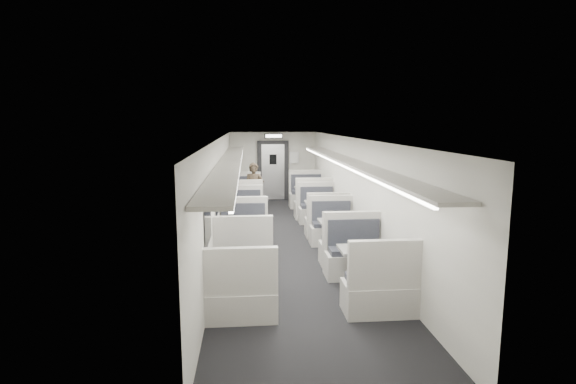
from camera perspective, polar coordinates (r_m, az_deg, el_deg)
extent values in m
cube|color=black|center=(10.25, 0.01, -7.04)|extent=(3.00, 12.00, 0.12)
cube|color=white|center=(9.86, 0.01, 7.19)|extent=(3.00, 12.00, 0.12)
cube|color=silver|center=(15.98, -1.95, 3.32)|extent=(3.00, 0.12, 2.40)
cube|color=silver|center=(4.16, 7.75, -13.17)|extent=(3.00, 0.12, 2.40)
cube|color=silver|center=(9.96, -8.96, -0.19)|extent=(0.12, 12.00, 2.40)
cube|color=silver|center=(10.24, 8.74, 0.06)|extent=(0.12, 12.00, 2.40)
cube|color=#B0ABA5|center=(12.99, -5.56, -2.36)|extent=(1.06, 0.59, 0.45)
cube|color=#20242A|center=(12.97, -5.57, -1.15)|extent=(0.94, 0.47, 0.10)
cube|color=#B0ABA5|center=(12.68, -5.60, -0.01)|extent=(1.06, 0.12, 0.70)
cube|color=#B0ABA5|center=(14.52, -5.52, -1.16)|extent=(1.06, 0.59, 0.45)
cube|color=#20242A|center=(14.45, -5.54, -0.11)|extent=(0.94, 0.47, 0.10)
cube|color=#B0ABA5|center=(14.65, -5.55, 1.19)|extent=(1.06, 0.12, 0.70)
cylinder|color=silver|center=(13.74, -5.54, -1.24)|extent=(0.10, 0.10, 0.69)
cylinder|color=silver|center=(13.80, -5.52, -2.59)|extent=(0.36, 0.36, 0.03)
cube|color=gray|center=(13.67, -5.57, 0.34)|extent=(0.88, 0.60, 0.04)
cube|color=#B0ABA5|center=(10.59, -5.63, -5.03)|extent=(0.99, 0.55, 0.42)
cube|color=#20242A|center=(10.56, -5.65, -3.64)|extent=(0.88, 0.44, 0.09)
cube|color=#B0ABA5|center=(10.28, -5.69, -2.38)|extent=(0.99, 0.11, 0.66)
cube|color=#B0ABA5|center=(12.02, -5.58, -3.35)|extent=(0.99, 0.55, 0.42)
cube|color=#20242A|center=(11.94, -5.60, -2.17)|extent=(0.88, 0.44, 0.09)
cube|color=#B0ABA5|center=(12.12, -5.61, -0.66)|extent=(0.99, 0.11, 0.66)
cylinder|color=silver|center=(11.28, -5.61, -3.58)|extent=(0.09, 0.09, 0.65)
cylinder|color=silver|center=(11.35, -5.59, -5.11)|extent=(0.34, 0.34, 0.03)
cube|color=gray|center=(11.21, -5.64, -1.78)|extent=(0.83, 0.56, 0.04)
cube|color=#B0ABA5|center=(8.21, -5.76, -9.09)|extent=(1.06, 0.59, 0.45)
cube|color=#20242A|center=(8.16, -5.79, -7.18)|extent=(0.94, 0.47, 0.10)
cube|color=#B0ABA5|center=(7.84, -5.84, -5.56)|extent=(1.06, 0.12, 0.70)
cube|color=#B0ABA5|center=(9.71, -5.67, -6.24)|extent=(1.06, 0.59, 0.45)
cube|color=#20242A|center=(9.62, -5.70, -4.70)|extent=(0.94, 0.47, 0.10)
cube|color=#B0ABA5|center=(9.79, -5.71, -2.64)|extent=(1.06, 0.12, 0.70)
cylinder|color=silver|center=(8.93, -5.72, -6.80)|extent=(0.10, 0.10, 0.69)
cylinder|color=silver|center=(9.02, -5.69, -8.83)|extent=(0.36, 0.36, 0.03)
cube|color=gray|center=(8.83, -5.76, -4.39)|extent=(0.88, 0.60, 0.04)
cube|color=#B0ABA5|center=(6.58, -5.90, -13.91)|extent=(1.00, 0.56, 0.43)
cube|color=#20242A|center=(6.51, -5.94, -11.70)|extent=(0.89, 0.45, 0.09)
cube|color=#B0ABA5|center=(6.19, -6.01, -9.99)|extent=(1.00, 0.11, 0.66)
cube|color=#B0ABA5|center=(7.96, -5.78, -9.78)|extent=(1.00, 0.56, 0.43)
cube|color=#20242A|center=(7.85, -5.81, -8.04)|extent=(0.89, 0.45, 0.09)
cube|color=#B0ABA5|center=(8.00, -5.82, -5.61)|extent=(1.00, 0.11, 0.66)
cylinder|color=silver|center=(7.22, -5.85, -10.80)|extent=(0.09, 0.09, 0.65)
cylinder|color=silver|center=(7.33, -5.81, -13.10)|extent=(0.34, 0.34, 0.03)
cube|color=gray|center=(7.11, -5.89, -8.03)|extent=(0.83, 0.57, 0.04)
cube|color=#B0ABA5|center=(13.01, 3.29, -2.28)|extent=(1.10, 0.61, 0.47)
cube|color=#20242A|center=(12.99, 3.28, -1.01)|extent=(0.98, 0.49, 0.10)
cube|color=#B0ABA5|center=(12.69, 3.46, 0.18)|extent=(1.10, 0.12, 0.73)
cube|color=#B0ABA5|center=(14.59, 2.36, -1.04)|extent=(1.10, 0.61, 0.47)
cube|color=#20242A|center=(14.51, 2.38, 0.05)|extent=(0.98, 0.49, 0.10)
cube|color=#B0ABA5|center=(14.72, 2.26, 1.40)|extent=(1.10, 0.12, 0.73)
cylinder|color=silver|center=(13.78, 2.80, -1.12)|extent=(0.10, 0.10, 0.72)
cylinder|color=silver|center=(13.84, 2.79, -2.51)|extent=(0.37, 0.37, 0.03)
cube|color=gray|center=(13.71, 2.81, 0.53)|extent=(0.92, 0.62, 0.04)
cube|color=#B0ABA5|center=(10.98, 4.90, -4.50)|extent=(1.02, 0.57, 0.43)
cube|color=#20242A|center=(10.95, 4.89, -3.12)|extent=(0.90, 0.45, 0.10)
cube|color=#B0ABA5|center=(10.67, 5.13, -1.87)|extent=(1.02, 0.12, 0.67)
cube|color=#B0ABA5|center=(12.42, 3.70, -2.90)|extent=(1.02, 0.57, 0.43)
cube|color=#20242A|center=(12.35, 3.73, -1.73)|extent=(0.90, 0.45, 0.10)
cube|color=#B0ABA5|center=(12.52, 3.58, -0.24)|extent=(1.02, 0.12, 0.67)
cylinder|color=silver|center=(11.68, 4.27, -3.10)|extent=(0.10, 0.10, 0.66)
cylinder|color=silver|center=(11.75, 4.25, -4.61)|extent=(0.35, 0.35, 0.03)
cube|color=gray|center=(11.61, 4.29, -1.31)|extent=(0.84, 0.58, 0.04)
cube|color=#B0ABA5|center=(8.92, 7.35, -7.74)|extent=(1.00, 0.56, 0.43)
cube|color=#20242A|center=(8.87, 7.35, -6.08)|extent=(0.89, 0.44, 0.09)
cube|color=#B0ABA5|center=(8.59, 7.72, -4.64)|extent=(1.00, 0.11, 0.66)
cube|color=#B0ABA5|center=(10.31, 5.58, -5.41)|extent=(1.00, 0.56, 0.43)
cube|color=#20242A|center=(10.22, 5.63, -4.04)|extent=(0.89, 0.44, 0.09)
cube|color=#B0ABA5|center=(10.39, 5.42, -2.23)|extent=(1.00, 0.11, 0.66)
cylinder|color=silver|center=(9.58, 6.41, -5.84)|extent=(0.09, 0.09, 0.65)
cylinder|color=silver|center=(9.67, 6.38, -7.63)|extent=(0.34, 0.34, 0.03)
cube|color=gray|center=(9.50, 6.45, -3.71)|extent=(0.83, 0.57, 0.04)
cube|color=#B0ABA5|center=(6.84, 11.56, -13.02)|extent=(1.06, 0.59, 0.45)
cube|color=#20242A|center=(6.77, 11.56, -10.77)|extent=(0.94, 0.47, 0.10)
cube|color=#B0ABA5|center=(6.45, 12.27, -8.98)|extent=(1.06, 0.12, 0.70)
cube|color=#B0ABA5|center=(8.25, 8.44, -9.07)|extent=(1.06, 0.59, 0.45)
cube|color=#20242A|center=(8.14, 8.53, -7.30)|extent=(0.94, 0.47, 0.10)
cube|color=#B0ABA5|center=(8.30, 8.18, -4.85)|extent=(1.06, 0.12, 0.70)
cylinder|color=silver|center=(7.50, 9.86, -10.00)|extent=(0.10, 0.10, 0.69)
cylinder|color=silver|center=(7.61, 9.80, -12.35)|extent=(0.36, 0.36, 0.03)
cube|color=gray|center=(7.38, 9.94, -7.18)|extent=(0.88, 0.60, 0.04)
imported|color=black|center=(12.96, -4.34, 0.21)|extent=(0.65, 0.49, 1.60)
cube|color=black|center=(13.31, -7.72, 2.77)|extent=(0.02, 1.18, 0.84)
cube|color=black|center=(11.12, -8.21, 1.56)|extent=(0.02, 1.18, 0.84)
cube|color=black|center=(8.95, -8.94, -0.24)|extent=(0.02, 1.18, 0.84)
cube|color=black|center=(6.79, -10.13, -3.19)|extent=(0.02, 1.18, 0.84)
cube|color=#B0ABA5|center=(9.56, -7.38, 3.82)|extent=(0.46, 10.40, 0.05)
cube|color=white|center=(9.56, -6.18, 3.54)|extent=(0.05, 10.20, 0.04)
cube|color=#B0ABA5|center=(9.79, 7.55, 3.93)|extent=(0.46, 10.40, 0.05)
cube|color=white|center=(9.75, 6.40, 3.64)|extent=(0.05, 10.20, 0.04)
cube|color=black|center=(15.87, -1.92, 2.74)|extent=(1.10, 0.10, 2.10)
cube|color=silver|center=(15.85, -1.91, 2.55)|extent=(0.80, 0.05, 1.95)
cube|color=black|center=(15.77, -1.91, 4.16)|extent=(0.25, 0.02, 0.35)
cube|color=black|center=(15.30, -1.84, 7.13)|extent=(0.62, 0.10, 0.16)
cube|color=white|center=(15.24, -1.83, 7.12)|extent=(0.54, 0.02, 0.10)
cube|color=white|center=(15.87, 0.79, 4.38)|extent=(0.32, 0.02, 0.40)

